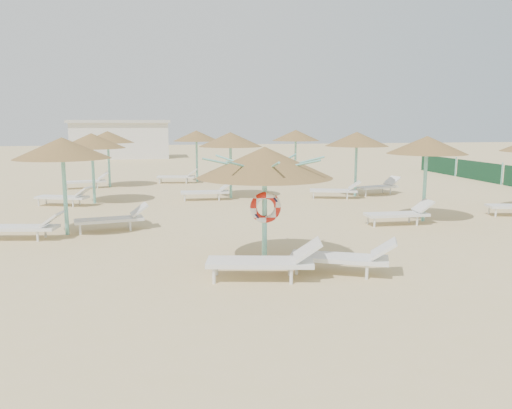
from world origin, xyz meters
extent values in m
plane|color=tan|center=(0.00, 0.00, 0.00)|extent=(120.00, 120.00, 0.00)
cylinder|color=#77CEBE|center=(-0.44, 0.36, 1.07)|extent=(0.11, 0.11, 2.15)
cone|color=olive|center=(-0.44, 0.36, 2.25)|extent=(2.87, 2.87, 0.64)
cylinder|color=#77CEBE|center=(-0.44, 0.36, 2.00)|extent=(0.20, 0.20, 0.12)
cylinder|color=#77CEBE|center=(0.22, 0.36, 2.19)|extent=(1.30, 0.04, 0.33)
cylinder|color=#77CEBE|center=(0.02, 0.82, 2.19)|extent=(0.95, 0.95, 0.33)
cylinder|color=#77CEBE|center=(-0.44, 1.02, 2.19)|extent=(0.04, 1.30, 0.33)
cylinder|color=#77CEBE|center=(-0.91, 0.82, 2.19)|extent=(0.95, 0.95, 0.33)
cylinder|color=#77CEBE|center=(-1.10, 0.36, 2.19)|extent=(1.30, 0.04, 0.33)
cylinder|color=#77CEBE|center=(-0.91, -0.11, 2.19)|extent=(0.95, 0.95, 0.33)
cylinder|color=#77CEBE|center=(-0.44, -0.30, 2.19)|extent=(0.04, 1.30, 0.33)
cylinder|color=#77CEBE|center=(0.02, -0.11, 2.19)|extent=(0.95, 0.95, 0.33)
torus|color=red|center=(-0.44, 0.26, 1.30)|extent=(0.67, 0.15, 0.67)
cylinder|color=white|center=(-1.64, -0.66, 0.15)|extent=(0.07, 0.07, 0.31)
cylinder|color=white|center=(-1.53, -0.12, 0.15)|extent=(0.07, 0.07, 0.31)
cylinder|color=white|center=(-0.19, -0.96, 0.15)|extent=(0.07, 0.07, 0.31)
cylinder|color=white|center=(-0.08, -0.42, 0.15)|extent=(0.07, 0.07, 0.31)
cube|color=white|center=(-0.73, -0.57, 0.35)|extent=(2.18, 1.09, 0.09)
cube|color=white|center=(0.19, -0.76, 0.62)|extent=(0.65, 0.75, 0.40)
cylinder|color=white|center=(0.07, -0.38, 0.15)|extent=(0.06, 0.06, 0.29)
cylinder|color=white|center=(0.28, 0.09, 0.15)|extent=(0.06, 0.06, 0.29)
cylinder|color=white|center=(1.36, -0.95, 0.15)|extent=(0.06, 0.06, 0.29)
cylinder|color=white|center=(1.56, -0.47, 0.15)|extent=(0.06, 0.06, 0.29)
cube|color=white|center=(0.94, -0.48, 0.33)|extent=(2.06, 1.38, 0.08)
cube|color=white|center=(1.74, -0.83, 0.58)|extent=(0.71, 0.77, 0.38)
cylinder|color=#77CEBE|center=(-5.19, 4.33, 1.15)|extent=(0.11, 0.11, 2.30)
cone|color=olive|center=(-5.19, 4.33, 2.39)|extent=(2.55, 2.55, 0.57)
cylinder|color=#77CEBE|center=(-5.19, 4.33, 2.15)|extent=(0.20, 0.20, 0.12)
cylinder|color=white|center=(-5.80, 3.59, 0.14)|extent=(0.06, 0.06, 0.28)
cylinder|color=white|center=(-5.71, 4.08, 0.14)|extent=(0.06, 0.06, 0.28)
cube|color=white|center=(-6.29, 3.93, 0.32)|extent=(1.98, 0.95, 0.08)
cube|color=white|center=(-5.46, 3.78, 0.56)|extent=(0.58, 0.68, 0.36)
cylinder|color=white|center=(-4.84, 4.25, 0.14)|extent=(0.06, 0.06, 0.28)
cylinder|color=white|center=(-4.93, 4.74, 0.14)|extent=(0.06, 0.06, 0.28)
cylinder|color=white|center=(-3.51, 4.49, 0.14)|extent=(0.06, 0.06, 0.28)
cylinder|color=white|center=(-3.60, 4.98, 0.14)|extent=(0.06, 0.06, 0.28)
cube|color=white|center=(-4.09, 4.63, 0.32)|extent=(1.98, 0.95, 0.08)
cube|color=white|center=(-3.26, 4.78, 0.56)|extent=(0.58, 0.68, 0.36)
cylinder|color=#77CEBE|center=(-5.15, 9.83, 1.15)|extent=(0.11, 0.11, 2.30)
cone|color=olive|center=(-5.15, 9.83, 2.38)|extent=(2.49, 2.49, 0.56)
cylinder|color=#77CEBE|center=(-5.15, 9.83, 2.15)|extent=(0.20, 0.20, 0.12)
cylinder|color=white|center=(-7.09, 9.45, 0.14)|extent=(0.06, 0.06, 0.28)
cylinder|color=white|center=(-6.93, 9.93, 0.14)|extent=(0.06, 0.06, 0.28)
cylinder|color=white|center=(-5.81, 9.02, 0.14)|extent=(0.06, 0.06, 0.28)
cylinder|color=white|center=(-5.65, 9.49, 0.14)|extent=(0.06, 0.06, 0.28)
cube|color=white|center=(-6.25, 9.43, 0.32)|extent=(2.00, 1.20, 0.08)
cube|color=white|center=(-5.45, 9.16, 0.56)|extent=(0.65, 0.72, 0.36)
cylinder|color=#77CEBE|center=(-5.07, 14.83, 1.15)|extent=(0.11, 0.11, 2.30)
cone|color=olive|center=(-5.07, 14.83, 2.38)|extent=(2.45, 2.45, 0.55)
cylinder|color=#77CEBE|center=(-5.07, 14.83, 2.15)|extent=(0.20, 0.20, 0.12)
cylinder|color=white|center=(-6.91, 14.03, 0.14)|extent=(0.06, 0.06, 0.28)
cylinder|color=white|center=(-7.00, 14.52, 0.14)|extent=(0.06, 0.06, 0.28)
cylinder|color=white|center=(-5.58, 14.29, 0.14)|extent=(0.06, 0.06, 0.28)
cylinder|color=white|center=(-5.68, 14.78, 0.14)|extent=(0.06, 0.06, 0.28)
cube|color=white|center=(-6.17, 14.43, 0.32)|extent=(1.98, 0.97, 0.08)
cube|color=white|center=(-5.33, 14.59, 0.56)|extent=(0.59, 0.68, 0.36)
cylinder|color=#77CEBE|center=(0.17, 10.23, 1.15)|extent=(0.11, 0.11, 2.30)
cone|color=olive|center=(0.17, 10.23, 2.39)|extent=(2.57, 2.57, 0.58)
cylinder|color=#77CEBE|center=(0.17, 10.23, 2.15)|extent=(0.20, 0.20, 0.12)
cylinder|color=white|center=(-1.74, 9.61, 0.14)|extent=(0.06, 0.06, 0.28)
cylinder|color=white|center=(-1.72, 10.11, 0.14)|extent=(0.06, 0.06, 0.28)
cylinder|color=white|center=(-0.39, 9.56, 0.14)|extent=(0.06, 0.06, 0.28)
cylinder|color=white|center=(-0.37, 10.06, 0.14)|extent=(0.06, 0.06, 0.28)
cube|color=white|center=(-0.93, 9.83, 0.32)|extent=(1.92, 0.69, 0.08)
cube|color=white|center=(-0.08, 9.80, 0.56)|extent=(0.51, 0.62, 0.36)
cylinder|color=#77CEBE|center=(-0.80, 16.12, 1.15)|extent=(0.11, 0.11, 2.30)
cone|color=olive|center=(-0.80, 16.12, 2.38)|extent=(2.40, 2.40, 0.54)
cylinder|color=#77CEBE|center=(-0.80, 16.12, 2.15)|extent=(0.20, 0.20, 0.12)
cylinder|color=white|center=(-2.73, 15.61, 0.14)|extent=(0.06, 0.06, 0.28)
cylinder|color=white|center=(-2.64, 16.10, 0.14)|extent=(0.06, 0.06, 0.28)
cylinder|color=white|center=(-1.39, 15.39, 0.14)|extent=(0.06, 0.06, 0.28)
cylinder|color=white|center=(-1.31, 15.88, 0.14)|extent=(0.06, 0.06, 0.28)
cube|color=white|center=(-1.90, 15.72, 0.32)|extent=(1.98, 0.92, 0.08)
cube|color=white|center=(-1.06, 15.59, 0.56)|extent=(0.58, 0.67, 0.36)
cylinder|color=#77CEBE|center=(5.45, 4.29, 1.15)|extent=(0.11, 0.11, 2.30)
cone|color=olive|center=(5.45, 4.29, 2.38)|extent=(2.43, 2.43, 0.55)
cylinder|color=#77CEBE|center=(5.45, 4.29, 2.15)|extent=(0.20, 0.20, 0.12)
cylinder|color=white|center=(3.55, 3.65, 0.14)|extent=(0.06, 0.06, 0.28)
cylinder|color=white|center=(3.56, 4.15, 0.14)|extent=(0.06, 0.06, 0.28)
cylinder|color=white|center=(4.90, 3.63, 0.14)|extent=(0.06, 0.06, 0.28)
cylinder|color=white|center=(4.91, 4.13, 0.14)|extent=(0.06, 0.06, 0.28)
cube|color=white|center=(4.35, 3.89, 0.32)|extent=(1.91, 0.65, 0.08)
cube|color=white|center=(5.20, 3.87, 0.56)|extent=(0.50, 0.61, 0.36)
cylinder|color=#77CEBE|center=(5.36, 9.72, 1.15)|extent=(0.11, 0.11, 2.30)
cone|color=olive|center=(5.36, 9.72, 2.39)|extent=(2.61, 2.61, 0.59)
cylinder|color=#77CEBE|center=(5.36, 9.72, 2.15)|extent=(0.20, 0.20, 0.12)
cylinder|color=white|center=(3.42, 9.31, 0.14)|extent=(0.06, 0.06, 0.28)
cylinder|color=white|center=(3.57, 9.79, 0.14)|extent=(0.06, 0.06, 0.28)
cylinder|color=white|center=(4.71, 8.92, 0.14)|extent=(0.06, 0.06, 0.28)
cylinder|color=white|center=(4.86, 9.40, 0.14)|extent=(0.06, 0.06, 0.28)
cube|color=white|center=(4.26, 9.32, 0.32)|extent=(2.00, 1.14, 0.08)
cube|color=white|center=(5.07, 9.08, 0.56)|extent=(0.64, 0.71, 0.36)
cylinder|color=white|center=(5.77, 9.55, 0.14)|extent=(0.06, 0.06, 0.28)
cylinder|color=white|center=(5.62, 10.03, 0.14)|extent=(0.06, 0.06, 0.28)
cylinder|color=white|center=(7.06, 9.94, 0.14)|extent=(0.06, 0.06, 0.28)
cylinder|color=white|center=(6.91, 10.42, 0.14)|extent=(0.06, 0.06, 0.28)
cube|color=white|center=(6.46, 10.02, 0.32)|extent=(2.00, 1.14, 0.08)
cube|color=white|center=(7.27, 10.27, 0.56)|extent=(0.64, 0.71, 0.36)
cylinder|color=#77CEBE|center=(4.45, 15.99, 1.15)|extent=(0.11, 0.11, 2.30)
cone|color=olive|center=(4.45, 15.99, 2.39)|extent=(2.53, 2.53, 0.57)
cylinder|color=#77CEBE|center=(4.45, 15.99, 2.15)|extent=(0.20, 0.20, 0.12)
cylinder|color=white|center=(2.63, 15.16, 0.14)|extent=(0.06, 0.06, 0.28)
cylinder|color=white|center=(2.52, 15.65, 0.14)|extent=(0.06, 0.06, 0.28)
cylinder|color=white|center=(3.94, 15.47, 0.14)|extent=(0.06, 0.06, 0.28)
cylinder|color=white|center=(3.83, 15.95, 0.14)|extent=(0.06, 0.06, 0.28)
cube|color=white|center=(3.35, 15.59, 0.32)|extent=(1.99, 1.04, 0.08)
cube|color=white|center=(4.18, 15.78, 0.56)|extent=(0.61, 0.70, 0.36)
cylinder|color=white|center=(8.13, 4.45, 0.14)|extent=(0.06, 0.06, 0.28)
cylinder|color=white|center=(8.23, 4.94, 0.14)|extent=(0.06, 0.06, 0.28)
cube|color=silver|center=(-6.00, 35.00, 1.50)|extent=(8.00, 4.00, 3.00)
cube|color=beige|center=(-6.00, 35.00, 3.12)|extent=(8.40, 4.40, 0.25)
cube|color=#1A502F|center=(14.00, 14.00, 0.50)|extent=(0.08, 3.80, 1.00)
cylinder|color=#77CEBE|center=(14.00, 12.10, 0.55)|extent=(0.08, 0.08, 1.10)
cube|color=#1A502F|center=(14.00, 18.00, 0.50)|extent=(0.08, 3.80, 1.00)
cylinder|color=#77CEBE|center=(14.00, 16.10, 0.55)|extent=(0.08, 0.08, 1.10)
camera|label=1|loc=(-2.55, -9.87, 3.07)|focal=35.00mm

